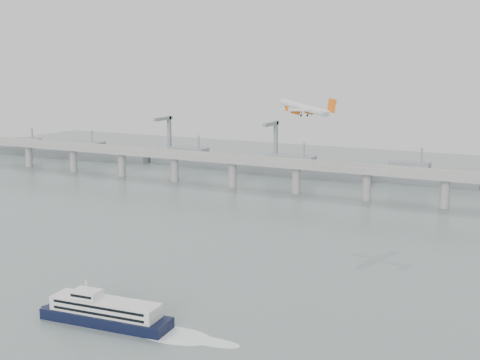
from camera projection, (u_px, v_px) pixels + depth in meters
The scene contains 5 objects.
ground at pixel (178, 290), 258.49m from camera, with size 900.00×900.00×0.00m, color slate.
bridge at pixel (336, 172), 430.94m from camera, with size 800.00×22.00×23.90m.
distant_fleet at pixel (191, 159), 558.88m from camera, with size 453.00×60.90×40.00m.
ferry at pixel (106, 312), 224.88m from camera, with size 79.63×18.18×15.01m.
airliner at pixel (305, 108), 330.75m from camera, with size 37.73×34.98×10.38m.
Camera 1 is at (133.96, -207.82, 90.97)m, focal length 48.00 mm.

